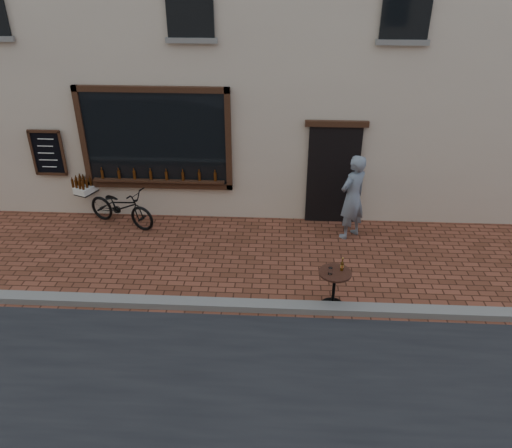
{
  "coord_description": "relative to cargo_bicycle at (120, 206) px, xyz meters",
  "views": [
    {
      "loc": [
        0.8,
        -6.55,
        5.38
      ],
      "look_at": [
        0.37,
        1.2,
        1.1
      ],
      "focal_mm": 35.0,
      "sensor_mm": 36.0,
      "label": 1
    }
  ],
  "objects": [
    {
      "name": "kerb",
      "position": [
        2.73,
        -2.83,
        -0.39
      ],
      "size": [
        90.0,
        0.25,
        0.12
      ],
      "primitive_type": "cube",
      "color": "slate",
      "rests_on": "ground"
    },
    {
      "name": "pedestrian",
      "position": [
        5.0,
        -0.24,
        0.46
      ],
      "size": [
        0.79,
        0.77,
        1.83
      ],
      "primitive_type": "imported",
      "rotation": [
        0.0,
        0.0,
        3.86
      ],
      "color": "slate",
      "rests_on": "ground"
    },
    {
      "name": "bistro_table",
      "position": [
        4.46,
        -2.67,
        0.05
      ],
      "size": [
        0.55,
        0.55,
        0.94
      ],
      "color": "black",
      "rests_on": "ground"
    },
    {
      "name": "ground",
      "position": [
        2.73,
        -3.03,
        -0.45
      ],
      "size": [
        90.0,
        90.0,
        0.0
      ],
      "primitive_type": "plane",
      "color": "#5B2D1D",
      "rests_on": "ground"
    },
    {
      "name": "cargo_bicycle",
      "position": [
        0.0,
        0.0,
        0.0
      ],
      "size": [
        2.03,
        1.23,
        0.95
      ],
      "rotation": [
        0.0,
        0.0,
        1.18
      ],
      "color": "black",
      "rests_on": "ground"
    }
  ]
}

